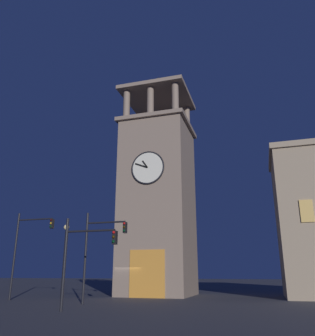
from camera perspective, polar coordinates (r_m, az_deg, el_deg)
The scene contains 6 objects.
ground_plane at distance 32.51m, azimuth -4.46°, elevation -20.58°, with size 200.00×200.00×0.00m, color #424247.
clocktower at distance 34.84m, azimuth 0.10°, elevation -5.42°, with size 7.03×7.27×23.24m.
traffic_signal_near at distance 20.48m, azimuth -12.40°, elevation -13.25°, with size 3.25×0.41×5.12m.
traffic_signal_mid at distance 30.45m, azimuth -21.00°, elevation -11.46°, with size 3.45×0.41×6.83m.
traffic_signal_far at distance 25.00m, azimuth -9.88°, elevation -12.41°, with size 3.14×0.41×6.22m.
street_lamp at distance 29.99m, azimuth -15.14°, elevation -12.62°, with size 0.44×0.44×5.92m.
Camera 1 is at (-11.70, 30.27, 2.02)m, focal length 36.69 mm.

